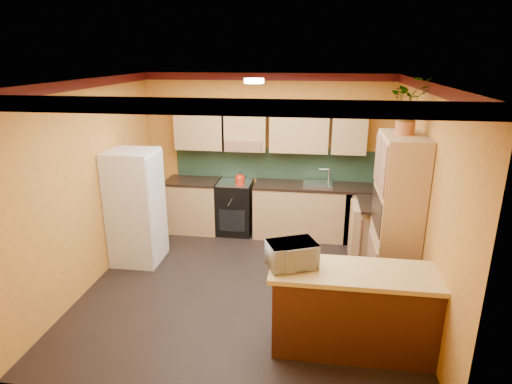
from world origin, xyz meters
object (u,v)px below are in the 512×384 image
breakfast_bar (361,314)px  microwave (292,254)px  pantry (396,219)px  stove (235,207)px  fridge (136,207)px  base_cabinets_back (271,210)px

breakfast_bar → microwave: size_ratio=3.75×
breakfast_bar → microwave: 0.96m
pantry → microwave: pantry is taller
pantry → breakfast_bar: size_ratio=1.17×
stove → microwave: size_ratio=1.90×
pantry → breakfast_bar: (-0.48, -1.18, -0.61)m
fridge → pantry: bearing=-7.5°
stove → fridge: 1.82m
breakfast_bar → microwave: (-0.73, 0.00, 0.62)m
base_cabinets_back → stove: 0.63m
base_cabinets_back → pantry: size_ratio=1.74×
pantry → stove: bearing=143.6°
fridge → stove: bearing=45.7°
stove → pantry: pantry is taller
base_cabinets_back → microwave: microwave is taller
base_cabinets_back → pantry: 2.53m
base_cabinets_back → stove: bearing=-180.0°
base_cabinets_back → microwave: (0.52, -2.92, 0.62)m
base_cabinets_back → pantry: (1.74, -1.74, 0.61)m
pantry → microwave: 1.69m
fridge → breakfast_bar: bearing=-27.9°
stove → microwave: (1.15, -2.92, 0.61)m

